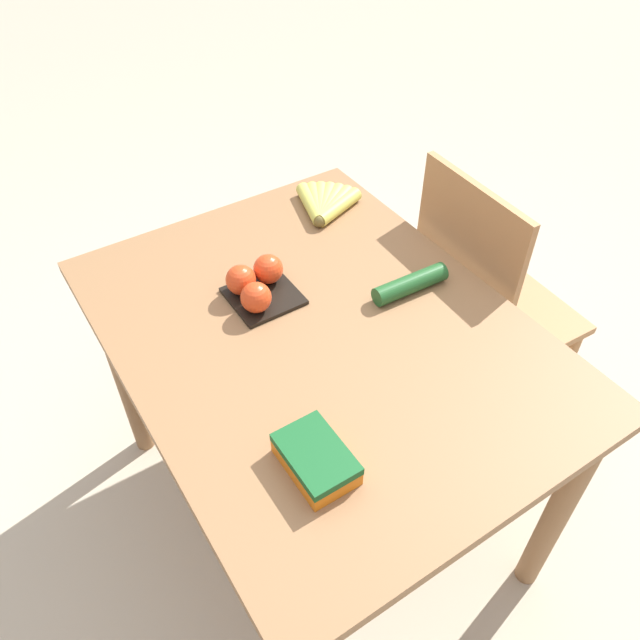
{
  "coord_description": "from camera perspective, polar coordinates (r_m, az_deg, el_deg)",
  "views": [
    {
      "loc": [
        0.84,
        -0.54,
        1.75
      ],
      "look_at": [
        0.0,
        0.0,
        0.79
      ],
      "focal_mm": 35.0,
      "sensor_mm": 36.0,
      "label": 1
    }
  ],
  "objects": [
    {
      "name": "ground_plane",
      "position": [
        2.02,
        -0.0,
        -16.39
      ],
      "size": [
        12.0,
        12.0,
        0.0
      ],
      "primitive_type": "plane",
      "color": "#B7A88E"
    },
    {
      "name": "dining_table",
      "position": [
        1.49,
        -0.0,
        -4.03
      ],
      "size": [
        1.13,
        0.86,
        0.76
      ],
      "color": "olive",
      "rests_on": "ground_plane"
    },
    {
      "name": "chair",
      "position": [
        1.93,
        14.66,
        1.04
      ],
      "size": [
        0.44,
        0.42,
        0.94
      ],
      "rotation": [
        0.0,
        0.0,
        3.1
      ],
      "color": "#A87547",
      "rests_on": "ground_plane"
    },
    {
      "name": "banana_bunch",
      "position": [
        1.77,
        0.44,
        10.49
      ],
      "size": [
        0.19,
        0.18,
        0.04
      ],
      "color": "brown",
      "rests_on": "dining_table"
    },
    {
      "name": "tomato_pack",
      "position": [
        1.47,
        -5.81,
        3.25
      ],
      "size": [
        0.16,
        0.16,
        0.08
      ],
      "color": "black",
      "rests_on": "dining_table"
    },
    {
      "name": "carrot_bag",
      "position": [
        1.16,
        -0.38,
        -12.48
      ],
      "size": [
        0.15,
        0.1,
        0.05
      ],
      "color": "orange",
      "rests_on": "dining_table"
    },
    {
      "name": "cucumber_near",
      "position": [
        1.51,
        8.25,
        3.28
      ],
      "size": [
        0.05,
        0.2,
        0.05
      ],
      "color": "#1E5123",
      "rests_on": "dining_table"
    }
  ]
}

